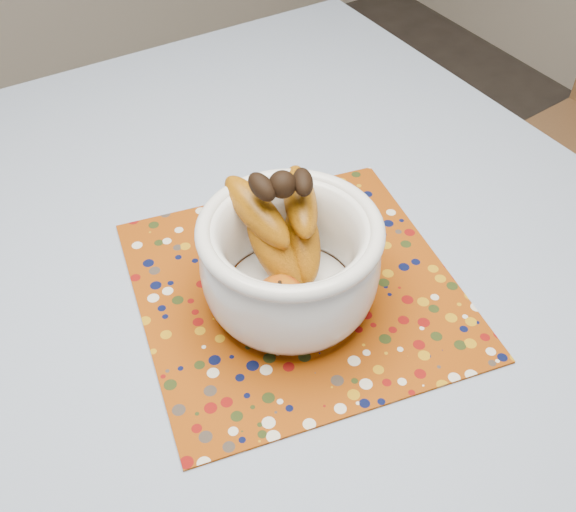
% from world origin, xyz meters
% --- Properties ---
extents(table, '(1.20, 1.20, 0.75)m').
position_xyz_m(table, '(0.00, 0.00, 0.67)').
color(table, brown).
rests_on(table, ground).
extents(tablecloth, '(1.32, 1.32, 0.01)m').
position_xyz_m(tablecloth, '(0.00, 0.00, 0.76)').
color(tablecloth, '#6175A2').
rests_on(tablecloth, table).
extents(placemat, '(0.51, 0.51, 0.00)m').
position_xyz_m(placemat, '(0.07, -0.11, 0.76)').
color(placemat, '#823507').
rests_on(placemat, tablecloth).
extents(fruit_bowl, '(0.24, 0.25, 0.20)m').
position_xyz_m(fruit_bowl, '(0.05, -0.12, 0.85)').
color(fruit_bowl, white).
rests_on(fruit_bowl, placemat).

